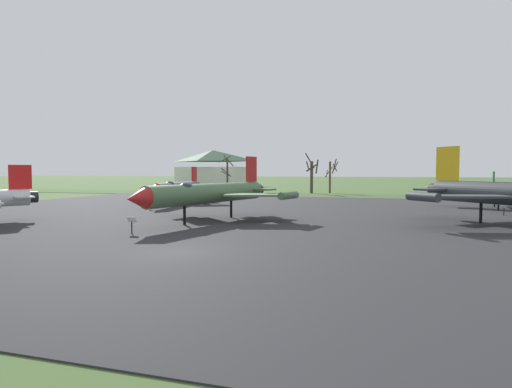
{
  "coord_description": "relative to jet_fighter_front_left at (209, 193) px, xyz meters",
  "views": [
    {
      "loc": [
        9.57,
        -18.79,
        4.02
      ],
      "look_at": [
        -2.21,
        19.73,
        1.88
      ],
      "focal_mm": 29.91,
      "sensor_mm": 36.0,
      "label": 1
    }
  ],
  "objects": [
    {
      "name": "info_placard_front_left",
      "position": [
        -2.0,
        -7.82,
        -1.59
      ],
      "size": [
        0.6,
        0.27,
        1.12
      ],
      "color": "black",
      "rests_on": "ground"
    },
    {
      "name": "visitor_building",
      "position": [
        -33.54,
        80.61,
        2.65
      ],
      "size": [
        21.15,
        14.47,
        10.02
      ],
      "color": "silver",
      "rests_on": "ground"
    },
    {
      "name": "jet_fighter_rear_left",
      "position": [
        -10.54,
        14.82,
        -0.23
      ],
      "size": [
        10.44,
        14.95,
        4.63
      ],
      "color": "#565B60",
      "rests_on": "ground"
    },
    {
      "name": "info_placard_rear_right",
      "position": [
        23.72,
        11.81,
        -1.7
      ],
      "size": [
        0.48,
        0.28,
        0.98
      ],
      "color": "black",
      "rests_on": "ground"
    },
    {
      "name": "bare_tree_left_of_center",
      "position": [
        0.65,
        45.04,
        1.24
      ],
      "size": [
        2.55,
        2.49,
        7.32
      ],
      "color": "#42382D",
      "rests_on": "ground"
    },
    {
      "name": "asphalt_apron",
      "position": [
        3.94,
        4.87,
        -2.27
      ],
      "size": [
        72.12,
        58.12,
        0.05
      ],
      "primitive_type": "cube",
      "color": "#28282B",
      "rests_on": "ground"
    },
    {
      "name": "ground_plane",
      "position": [
        3.94,
        -12.57,
        -2.3
      ],
      "size": [
        600.0,
        600.0,
        0.0
      ],
      "primitive_type": "plane",
      "color": "#425B2D"
    },
    {
      "name": "bare_tree_center",
      "position": [
        3.77,
        47.72,
        1.16
      ],
      "size": [
        2.6,
        2.72,
        6.34
      ],
      "color": "brown",
      "rests_on": "ground"
    },
    {
      "name": "grass_verge_strip",
      "position": [
        3.94,
        39.93,
        -2.27
      ],
      "size": [
        132.12,
        12.0,
        0.06
      ],
      "primitive_type": "cube",
      "color": "#375328",
      "rests_on": "ground"
    },
    {
      "name": "bare_tree_far_left",
      "position": [
        -16.81,
        48.06,
        1.61
      ],
      "size": [
        3.11,
        3.1,
        7.41
      ],
      "color": "#42382D",
      "rests_on": "ground"
    },
    {
      "name": "info_placard_rear_left",
      "position": [
        -9.85,
        7.44,
        -1.68
      ],
      "size": [
        0.56,
        0.27,
        0.97
      ],
      "color": "black",
      "rests_on": "ground"
    },
    {
      "name": "jet_fighter_front_left",
      "position": [
        0.0,
        0.0,
        0.0
      ],
      "size": [
        12.38,
        15.89,
        5.38
      ],
      "color": "#4C6B47",
      "rests_on": "ground"
    },
    {
      "name": "jet_fighter_rear_right",
      "position": [
        24.68,
        18.78,
        -0.46
      ],
      "size": [
        11.65,
        13.64,
        4.0
      ],
      "color": "#B7B293",
      "rests_on": "ground"
    }
  ]
}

